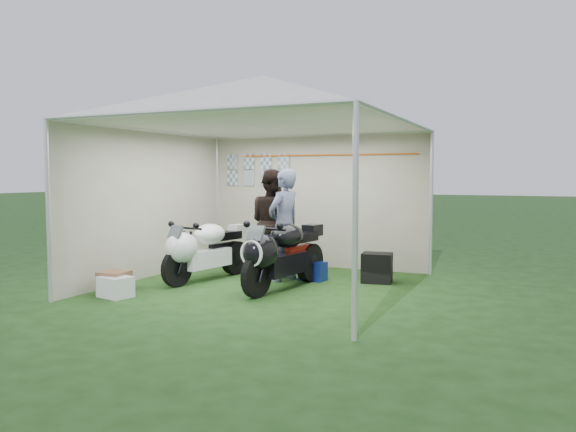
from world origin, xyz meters
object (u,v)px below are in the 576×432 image
motorcycle_black (281,252)px  paddock_stand (313,271)px  crate_1 (115,283)px  crate_0 (116,287)px  motorcycle_white (203,249)px  person_blue_jacket (284,225)px  equipment_box (377,268)px  person_dark_jacket (273,222)px  canopy_tent (264,106)px

motorcycle_black → paddock_stand: bearing=90.0°
crate_1 → crate_0: bearing=-44.6°
motorcycle_white → motorcycle_black: 1.36m
motorcycle_white → person_blue_jacket: person_blue_jacket is taller
motorcycle_white → equipment_box: 2.63m
motorcycle_white → crate_1: (-0.58, -1.28, -0.34)m
person_dark_jacket → crate_1: bearing=82.9°
person_blue_jacket → crate_0: bearing=-21.2°
motorcycle_white → person_dark_jacket: (0.72, 0.93, 0.35)m
motorcycle_black → crate_0: (-1.80, -1.30, -0.39)m
crate_1 → motorcycle_white: bearing=65.7°
person_dark_jacket → equipment_box: person_dark_jacket is taller
motorcycle_black → equipment_box: bearing=54.9°
motorcycle_black → person_blue_jacket: 0.80m
crate_0 → crate_1: (-0.14, 0.13, 0.02)m
motorcycle_white → crate_1: bearing=-103.2°
equipment_box → crate_0: (-2.86, -2.41, -0.08)m
equipment_box → crate_0: 3.74m
paddock_stand → crate_0: paddock_stand is taller
paddock_stand → equipment_box: 0.97m
person_dark_jacket → crate_1: (-1.30, -2.21, -0.69)m
person_blue_jacket → motorcycle_black: bearing=37.7°
motorcycle_black → paddock_stand: motorcycle_black is taller
person_dark_jacket → canopy_tent: bearing=132.0°
canopy_tent → motorcycle_white: size_ratio=3.15×
motorcycle_white → equipment_box: size_ratio=4.07×
canopy_tent → person_blue_jacket: bearing=81.9°
motorcycle_black → equipment_box: (1.07, 1.11, -0.31)m
canopy_tent → motorcycle_white: 2.32m
canopy_tent → crate_1: size_ratio=16.26×
canopy_tent → motorcycle_white: bearing=-177.6°
canopy_tent → paddock_stand: size_ratio=14.55×
motorcycle_white → paddock_stand: bearing=37.8°
paddock_stand → crate_0: size_ratio=0.95×
person_blue_jacket → canopy_tent: bearing=8.5°
motorcycle_white → person_dark_jacket: size_ratio=1.06×
person_dark_jacket → person_blue_jacket: (0.37, -0.37, 0.00)m
person_blue_jacket → crate_1: bearing=-25.6°
motorcycle_white → crate_1: 1.45m
motorcycle_black → person_blue_jacket: (-0.26, 0.68, 0.32)m
motorcycle_black → crate_0: motorcycle_black is taller
canopy_tent → person_blue_jacket: size_ratio=3.33×
canopy_tent → crate_0: bearing=-135.0°
paddock_stand → crate_0: bearing=-131.7°
person_dark_jacket → crate_0: bearing=87.0°
motorcycle_black → person_dark_jacket: (-0.64, 1.05, 0.32)m
canopy_tent → equipment_box: 2.90m
crate_0 → motorcycle_white: bearing=72.7°
canopy_tent → crate_0: (-1.46, -1.46, -2.44)m
person_dark_jacket → motorcycle_black: bearing=144.6°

